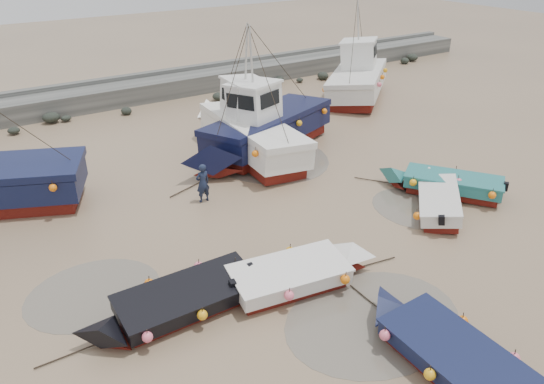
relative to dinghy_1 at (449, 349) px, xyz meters
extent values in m
plane|color=#8C7357|center=(1.23, 4.88, -0.54)|extent=(120.00, 120.00, 0.00)
cube|color=slate|center=(1.23, 26.88, 0.06)|extent=(60.00, 2.20, 1.20)
cube|color=slate|center=(1.23, 28.09, 0.78)|extent=(60.00, 0.60, 0.25)
ellipsoid|color=black|center=(6.33, 23.91, -0.25)|extent=(0.84, 0.86, 0.51)
ellipsoid|color=black|center=(9.03, 25.44, -0.20)|extent=(0.98, 1.07, 0.72)
ellipsoid|color=black|center=(15.39, 24.42, -0.27)|extent=(0.78, 0.90, 0.59)
ellipsoid|color=black|center=(24.26, 24.68, -0.30)|extent=(0.68, 0.72, 0.52)
ellipsoid|color=black|center=(20.15, 24.15, -0.33)|extent=(0.60, 0.70, 0.31)
ellipsoid|color=black|center=(-3.84, 25.35, -0.19)|extent=(0.99, 0.80, 0.58)
ellipsoid|color=black|center=(13.42, 24.65, -0.35)|extent=(0.54, 0.46, 0.30)
ellipsoid|color=black|center=(10.91, 24.86, -0.33)|extent=(0.61, 0.47, 0.46)
ellipsoid|color=black|center=(25.51, 25.03, -0.22)|extent=(0.92, 0.97, 0.58)
ellipsoid|color=black|center=(-3.08, 25.15, -0.33)|extent=(0.61, 0.53, 0.32)
ellipsoid|color=black|center=(12.22, 25.49, -0.31)|extent=(0.67, 0.55, 0.43)
ellipsoid|color=black|center=(-6.02, 24.54, -0.31)|extent=(0.65, 0.60, 0.37)
ellipsoid|color=black|center=(10.69, 24.28, -0.23)|extent=(0.88, 0.64, 0.62)
ellipsoid|color=black|center=(0.31, 24.48, -0.32)|extent=(0.64, 0.62, 0.48)
ellipsoid|color=black|center=(9.07, 25.31, -0.35)|extent=(0.55, 0.45, 0.29)
cylinder|color=#635B4F|center=(-0.32, 2.37, -0.54)|extent=(5.48, 5.48, 0.01)
cylinder|color=#635B4F|center=(5.84, 6.40, -0.54)|extent=(3.21, 3.21, 0.01)
cylinder|color=#635B4F|center=(-6.67, 8.06, -0.54)|extent=(4.13, 4.13, 0.01)
cylinder|color=#635B4F|center=(3.76, 14.22, -0.54)|extent=(5.70, 5.70, 0.01)
cube|color=maroon|center=(-0.01, -0.37, -0.39)|extent=(1.67, 3.78, 0.30)
cube|color=#101736|center=(-0.01, -0.37, -0.02)|extent=(1.94, 4.07, 0.45)
pyramid|color=#101736|center=(0.10, 1.97, 0.43)|extent=(1.79, 0.79, 0.90)
cube|color=brown|center=(-0.01, -0.37, 0.15)|extent=(1.56, 3.42, 0.10)
cube|color=#101736|center=(-0.01, -0.37, 0.24)|extent=(2.02, 4.16, 0.07)
cylinder|color=black|center=(0.14, 2.92, -0.51)|extent=(0.13, 2.00, 0.04)
sphere|color=orange|center=(0.95, -1.21, 0.09)|extent=(0.30, 0.30, 0.30)
sphere|color=orange|center=(-1.01, -0.32, 0.09)|extent=(0.30, 0.30, 0.30)
sphere|color=orange|center=(1.02, 0.38, 0.09)|extent=(0.30, 0.30, 0.30)
sphere|color=orange|center=(-0.94, 1.26, 0.09)|extent=(0.30, 0.30, 0.30)
cube|color=maroon|center=(6.33, 5.65, -0.39)|extent=(3.36, 3.27, 0.30)
cube|color=silver|center=(6.33, 5.65, -0.02)|extent=(3.70, 3.60, 0.45)
pyramid|color=silver|center=(7.93, 7.16, 0.43)|extent=(1.51, 1.54, 0.90)
cube|color=brown|center=(6.33, 5.65, 0.15)|extent=(3.07, 2.98, 0.10)
cube|color=silver|center=(6.33, 5.65, 0.24)|extent=(3.80, 3.70, 0.07)
cube|color=black|center=(4.91, 4.32, 0.16)|extent=(0.28, 0.28, 0.35)
cylinder|color=black|center=(8.60, 7.79, -0.51)|extent=(1.48, 1.40, 0.04)
sphere|color=orange|center=(4.67, 5.25, 0.09)|extent=(0.30, 0.30, 0.30)
sphere|color=orange|center=(7.98, 6.05, 0.09)|extent=(0.30, 0.30, 0.30)
cube|color=maroon|center=(-4.58, 5.71, -0.39)|extent=(3.76, 1.36, 0.30)
cube|color=black|center=(-4.58, 5.71, -0.02)|extent=(4.04, 1.60, 0.45)
pyramid|color=black|center=(-6.95, 5.72, 0.43)|extent=(0.72, 1.59, 0.90)
cube|color=brown|center=(-4.58, 5.71, 0.15)|extent=(3.40, 1.28, 0.10)
cube|color=black|center=(-4.58, 5.71, 0.24)|extent=(4.13, 1.67, 0.07)
cube|color=black|center=(-2.47, 5.71, 0.16)|extent=(0.18, 0.22, 0.35)
cylinder|color=black|center=(-7.91, 5.72, -0.51)|extent=(2.00, 0.05, 0.04)
sphere|color=orange|center=(-2.98, 4.79, 0.09)|extent=(0.30, 0.30, 0.30)
sphere|color=orange|center=(-3.78, 6.63, 0.09)|extent=(0.30, 0.30, 0.30)
sphere|color=orange|center=(-4.59, 4.80, 0.09)|extent=(0.30, 0.30, 0.30)
sphere|color=orange|center=(-5.38, 6.63, 0.09)|extent=(0.30, 0.30, 0.30)
sphere|color=orange|center=(-6.19, 4.80, 0.09)|extent=(0.30, 0.30, 0.30)
cube|color=maroon|center=(-1.50, 4.92, -0.39)|extent=(3.51, 1.91, 0.30)
cube|color=silver|center=(-1.50, 4.92, -0.02)|extent=(3.79, 2.19, 0.45)
pyramid|color=silver|center=(0.61, 4.59, 0.43)|extent=(0.96, 1.74, 0.90)
cube|color=brown|center=(-1.50, 4.92, 0.15)|extent=(3.18, 1.77, 0.10)
cube|color=silver|center=(-1.50, 4.92, 0.24)|extent=(3.88, 2.27, 0.07)
cube|color=black|center=(-3.35, 5.22, 0.16)|extent=(0.21, 0.25, 0.35)
cylinder|color=black|center=(1.50, 4.44, -0.51)|extent=(1.98, 0.35, 0.04)
sphere|color=orange|center=(-2.76, 6.08, 0.09)|extent=(0.30, 0.30, 0.30)
sphere|color=orange|center=(-2.12, 4.07, 0.09)|extent=(0.30, 0.30, 0.30)
sphere|color=orange|center=(-0.88, 5.78, 0.09)|extent=(0.30, 0.30, 0.30)
sphere|color=orange|center=(-0.24, 3.77, 0.09)|extent=(0.30, 0.30, 0.30)
cube|color=maroon|center=(8.05, 6.46, -0.39)|extent=(3.22, 3.79, 0.30)
cube|color=#21696A|center=(8.05, 6.46, -0.02)|extent=(3.58, 4.15, 0.45)
pyramid|color=#21696A|center=(6.77, 8.34, 0.43)|extent=(1.81, 1.55, 0.90)
cube|color=brown|center=(8.05, 6.46, 0.15)|extent=(2.95, 3.45, 0.10)
cube|color=#21696A|center=(8.05, 6.46, 0.24)|extent=(3.69, 4.26, 0.07)
cube|color=black|center=(9.19, 4.79, 0.16)|extent=(0.28, 0.27, 0.35)
cylinder|color=black|center=(6.24, 9.11, -0.51)|extent=(1.16, 1.68, 0.04)
sphere|color=orange|center=(8.11, 4.64, 0.09)|extent=(0.30, 0.30, 0.30)
sphere|color=orange|center=(8.85, 7.00, 0.09)|extent=(0.30, 0.30, 0.30)
sphere|color=orange|center=(6.38, 7.18, 0.09)|extent=(0.30, 0.30, 0.30)
sphere|color=#ED647D|center=(-6.36, 13.45, 0.84)|extent=(0.30, 0.30, 0.30)
sphere|color=#ED647D|center=(-6.57, 16.77, 0.84)|extent=(0.30, 0.30, 0.30)
cube|color=maroon|center=(3.10, 14.57, -0.27)|extent=(2.66, 6.90, 0.55)
cube|color=white|center=(3.10, 14.57, 0.48)|extent=(3.08, 7.42, 0.95)
pyramid|color=white|center=(3.45, 18.73, 1.18)|extent=(2.59, 1.63, 1.40)
cube|color=brown|center=(3.10, 14.57, 1.00)|extent=(2.96, 7.25, 0.08)
cube|color=white|center=(3.10, 14.57, 1.14)|extent=(3.14, 7.59, 0.30)
cube|color=white|center=(3.18, 15.56, 2.11)|extent=(1.90, 2.14, 1.70)
cube|color=white|center=(3.18, 15.56, 3.02)|extent=(2.05, 2.31, 0.12)
cube|color=black|center=(3.27, 16.57, 2.36)|extent=(1.47, 0.17, 0.68)
cylinder|color=#B7B7B2|center=(3.18, 15.56, 4.38)|extent=(0.10, 0.10, 2.60)
cylinder|color=black|center=(3.55, 19.87, -0.51)|extent=(0.30, 2.99, 0.05)
sphere|color=#ED647D|center=(1.51, 11.82, 0.84)|extent=(0.30, 0.30, 0.30)
sphere|color=#ED647D|center=(4.38, 13.50, 0.84)|extent=(0.30, 0.30, 0.30)
sphere|color=#ED647D|center=(1.83, 15.64, 0.84)|extent=(0.30, 0.30, 0.30)
sphere|color=#ED647D|center=(4.70, 17.33, 0.84)|extent=(0.30, 0.30, 0.30)
cube|color=maroon|center=(4.47, 15.06, -0.27)|extent=(7.33, 4.53, 0.55)
cube|color=black|center=(4.47, 15.06, 0.48)|extent=(7.94, 5.08, 0.95)
pyramid|color=black|center=(0.44, 13.61, 1.18)|extent=(2.26, 3.03, 1.40)
cube|color=brown|center=(4.47, 15.06, 1.00)|extent=(7.75, 4.92, 0.08)
cube|color=black|center=(4.47, 15.06, 1.14)|extent=(8.12, 5.19, 0.30)
cube|color=white|center=(3.51, 14.72, 2.11)|extent=(2.52, 2.46, 1.70)
cube|color=white|center=(3.51, 14.72, 3.02)|extent=(2.73, 2.66, 0.12)
cube|color=black|center=(2.55, 14.37, 2.36)|extent=(0.59, 1.53, 0.68)
cylinder|color=#B7B7B2|center=(3.51, 14.72, 4.38)|extent=(0.10, 0.10, 2.60)
cylinder|color=black|center=(-0.66, 13.21, -0.51)|extent=(2.84, 1.07, 0.05)
sphere|color=#ED647D|center=(7.76, 14.68, 0.84)|extent=(0.30, 0.30, 0.30)
sphere|color=#ED647D|center=(5.64, 17.05, 0.84)|extent=(0.30, 0.30, 0.30)
sphere|color=#ED647D|center=(5.52, 13.88, 0.84)|extent=(0.30, 0.30, 0.30)
sphere|color=#ED647D|center=(3.41, 16.24, 0.84)|extent=(0.30, 0.30, 0.30)
sphere|color=#ED647D|center=(3.29, 13.07, 0.84)|extent=(0.30, 0.30, 0.30)
sphere|color=#ED647D|center=(1.17, 15.44, 0.84)|extent=(0.30, 0.30, 0.30)
cube|color=maroon|center=(14.18, 19.19, -0.27)|extent=(6.67, 6.17, 0.55)
cube|color=silver|center=(14.18, 19.19, 0.48)|extent=(7.32, 6.82, 0.95)
pyramid|color=silver|center=(17.31, 21.82, 1.18)|extent=(3.00, 3.19, 1.40)
cube|color=brown|center=(14.18, 19.19, 1.00)|extent=(7.12, 6.63, 0.08)
cube|color=silver|center=(14.18, 19.19, 1.14)|extent=(7.48, 6.97, 0.30)
cube|color=white|center=(14.92, 19.81, 2.11)|extent=(2.87, 2.88, 1.70)
cube|color=white|center=(14.92, 19.81, 3.02)|extent=(3.10, 3.11, 0.12)
cube|color=black|center=(15.70, 20.46, 2.36)|extent=(1.18, 1.38, 0.68)
cylinder|color=#B7B7B2|center=(14.92, 19.81, 4.38)|extent=(0.10, 0.10, 2.60)
cylinder|color=black|center=(18.17, 22.55, -0.51)|extent=(2.33, 1.97, 0.05)
sphere|color=#ED647D|center=(11.00, 18.61, 0.84)|extent=(0.30, 0.30, 0.30)
sphere|color=#ED647D|center=(13.78, 16.75, 0.84)|extent=(0.30, 0.30, 0.30)
sphere|color=#ED647D|center=(12.43, 19.81, 0.84)|extent=(0.30, 0.30, 0.30)
sphere|color=#ED647D|center=(15.21, 17.96, 0.84)|extent=(0.30, 0.30, 0.30)
sphere|color=#ED647D|center=(13.87, 21.02, 0.84)|extent=(0.30, 0.30, 0.30)
sphere|color=#ED647D|center=(16.65, 19.17, 0.84)|extent=(0.30, 0.30, 0.30)
sphere|color=#ED647D|center=(15.30, 22.23, 0.84)|extent=(0.30, 0.30, 0.30)
imported|color=#171F36|center=(-1.00, 11.71, -0.54)|extent=(0.63, 0.43, 1.66)
camera|label=1|loc=(-9.41, -6.04, 9.58)|focal=35.00mm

